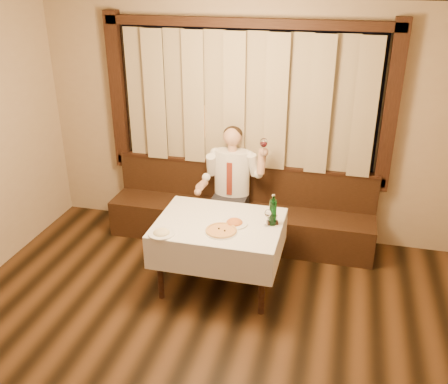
% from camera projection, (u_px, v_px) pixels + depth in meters
% --- Properties ---
extents(room, '(5.01, 6.01, 2.81)m').
position_uv_depth(room, '(196.00, 183.00, 4.09)').
color(room, black).
rests_on(room, ground).
extents(banquette, '(3.20, 0.61, 0.94)m').
position_uv_depth(banquette, '(240.00, 216.00, 6.13)').
color(banquette, black).
rests_on(banquette, ground).
extents(dining_table, '(1.27, 0.97, 0.76)m').
position_uv_depth(dining_table, '(219.00, 231.00, 5.09)').
color(dining_table, black).
rests_on(dining_table, ground).
extents(pizza, '(0.32, 0.32, 0.03)m').
position_uv_depth(pizza, '(221.00, 231.00, 4.85)').
color(pizza, white).
rests_on(pizza, dining_table).
extents(pasta_red, '(0.27, 0.27, 0.09)m').
position_uv_depth(pasta_red, '(234.00, 221.00, 4.99)').
color(pasta_red, white).
rests_on(pasta_red, dining_table).
extents(pasta_cream, '(0.26, 0.26, 0.09)m').
position_uv_depth(pasta_cream, '(161.00, 231.00, 4.80)').
color(pasta_cream, white).
rests_on(pasta_cream, dining_table).
extents(green_bottle, '(0.07, 0.07, 0.33)m').
position_uv_depth(green_bottle, '(273.00, 212.00, 4.94)').
color(green_bottle, '#0F4A19').
rests_on(green_bottle, dining_table).
extents(table_wine_glass, '(0.07, 0.07, 0.18)m').
position_uv_depth(table_wine_glass, '(268.00, 214.00, 4.92)').
color(table_wine_glass, white).
rests_on(table_wine_glass, dining_table).
extents(cruet_caddy, '(0.12, 0.09, 0.12)m').
position_uv_depth(cruet_caddy, '(273.00, 220.00, 4.98)').
color(cruet_caddy, black).
rests_on(cruet_caddy, dining_table).
extents(seated_man, '(0.80, 0.59, 1.44)m').
position_uv_depth(seated_man, '(231.00, 179.00, 5.85)').
color(seated_man, black).
rests_on(seated_man, ground).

